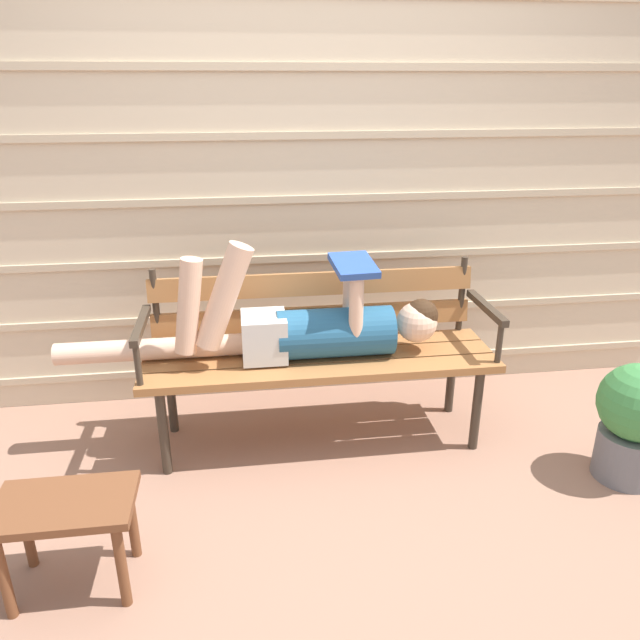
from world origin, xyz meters
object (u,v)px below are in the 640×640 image
object	(u,v)px
park_bench	(318,343)
footstool	(66,518)
reclining_person	(302,326)
potted_plant	(635,419)

from	to	relation	value
park_bench	footstool	xyz separation A→B (m)	(-0.97, -0.86, -0.20)
reclining_person	potted_plant	xyz separation A→B (m)	(1.39, -0.48, -0.31)
park_bench	footstool	world-z (taller)	park_bench
reclining_person	footstool	world-z (taller)	reclining_person
reclining_person	potted_plant	size ratio (longest dim) A/B	3.22
reclining_person	potted_plant	bearing A→B (deg)	-19.07
footstool	park_bench	bearing A→B (deg)	41.54
park_bench	reclining_person	distance (m)	0.16
park_bench	reclining_person	size ratio (longest dim) A/B	0.94
potted_plant	reclining_person	bearing A→B (deg)	160.93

